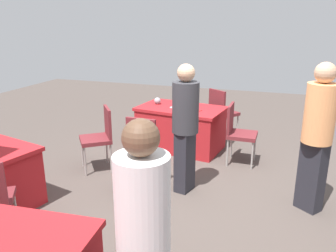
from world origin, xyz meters
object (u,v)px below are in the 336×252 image
object	(u,v)px
table_foreground	(181,128)
person_attendee_browsing	(185,123)
person_attendee_standing	(143,235)
yarn_ball	(157,101)
scissors_red	(198,111)
chair_aisle	(222,110)
chair_near_front	(238,130)
chair_by_pillar	(137,151)
person_presenter	(318,131)
laptop_silver	(182,105)
chair_tucked_left	(100,135)

from	to	relation	value
table_foreground	person_attendee_browsing	world-z (taller)	person_attendee_browsing
person_attendee_standing	yarn_ball	xyz separation A→B (m)	(1.39, -3.96, -0.13)
scissors_red	person_attendee_browsing	bearing A→B (deg)	27.45
chair_aisle	chair_near_front	bearing A→B (deg)	-31.86
table_foreground	chair_aisle	size ratio (longest dim) A/B	1.64
chair_by_pillar	person_presenter	size ratio (longest dim) A/B	0.55
chair_aisle	table_foreground	bearing A→B (deg)	-89.08
laptop_silver	yarn_ball	xyz separation A→B (m)	(0.49, -0.09, 0.02)
person_presenter	person_attendee_standing	bearing A→B (deg)	-77.96
chair_near_front	person_attendee_browsing	size ratio (longest dim) A/B	0.56
table_foreground	chair_near_front	xyz separation A→B (m)	(-1.04, 0.34, 0.17)
chair_tucked_left	person_presenter	size ratio (longest dim) A/B	0.54
laptop_silver	yarn_ball	bearing A→B (deg)	3.07
chair_aisle	person_presenter	xyz separation A→B (m)	(-1.50, 2.29, 0.45)
chair_by_pillar	chair_aisle	bearing A→B (deg)	-103.38
chair_aisle	chair_by_pillar	xyz separation A→B (m)	(0.65, 2.51, 0.02)
chair_aisle	chair_by_pillar	world-z (taller)	chair_by_pillar
chair_tucked_left	chair_aisle	distance (m)	2.52
table_foreground	person_attendee_standing	world-z (taller)	person_attendee_standing
person_attendee_browsing	chair_aisle	bearing A→B (deg)	10.90
laptop_silver	yarn_ball	distance (m)	0.50
table_foreground	person_attendee_standing	bearing A→B (deg)	103.39
person_presenter	scissors_red	size ratio (longest dim) A/B	9.86
laptop_silver	chair_near_front	bearing A→B (deg)	174.96
chair_aisle	yarn_ball	size ratio (longest dim) A/B	7.93
person_presenter	laptop_silver	distance (m)	2.54
chair_aisle	laptop_silver	xyz separation A→B (m)	(0.55, 0.81, 0.24)
chair_tucked_left	yarn_ball	bearing A→B (deg)	-55.52
chair_tucked_left	person_attendee_browsing	world-z (taller)	person_attendee_browsing
chair_near_front	chair_tucked_left	world-z (taller)	chair_tucked_left
chair_tucked_left	chair_by_pillar	world-z (taller)	chair_by_pillar
person_attendee_browsing	scissors_red	size ratio (longest dim) A/B	9.42
chair_by_pillar	person_presenter	distance (m)	2.20
chair_near_front	table_foreground	bearing A→B (deg)	-107.89
chair_near_front	scissors_red	bearing A→B (deg)	-102.93
chair_by_pillar	yarn_ball	size ratio (longest dim) A/B	8.09
chair_by_pillar	person_attendee_browsing	bearing A→B (deg)	-159.77
chair_near_front	chair_aisle	world-z (taller)	same
laptop_silver	person_attendee_standing	bearing A→B (deg)	116.55
person_attendee_standing	yarn_ball	distance (m)	4.20
chair_near_front	person_presenter	world-z (taller)	person_presenter
chair_aisle	person_attendee_standing	distance (m)	4.71
chair_tucked_left	scissors_red	world-z (taller)	chair_tucked_left
chair_by_pillar	person_attendee_standing	bearing A→B (deg)	116.00
table_foreground	scissors_red	world-z (taller)	scissors_red
person_presenter	laptop_silver	xyz separation A→B (m)	(2.05, -1.48, -0.21)
table_foreground	yarn_ball	distance (m)	0.65
table_foreground	chair_tucked_left	size ratio (longest dim) A/B	1.62
person_presenter	person_attendee_browsing	distance (m)	1.56
chair_by_pillar	scissors_red	size ratio (longest dim) A/B	5.39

